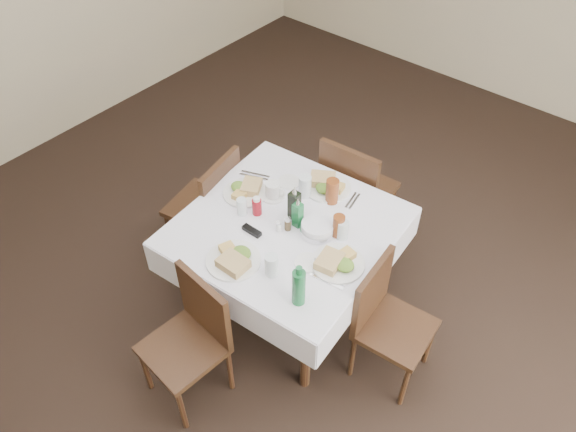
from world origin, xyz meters
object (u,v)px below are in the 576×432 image
(oil_cruet_dark, at_px, (294,204))
(green_bottle, at_px, (299,287))
(chair_west, at_px, (211,202))
(bread_basket, at_px, (318,228))
(water_n, at_px, (305,186))
(coffee_mug, at_px, (273,191))
(oil_cruet_green, at_px, (298,214))
(water_w, at_px, (242,207))
(chair_east, at_px, (385,316))
(water_e, at_px, (343,230))
(dining_table, at_px, (287,235))
(chair_north, at_px, (354,188))
(water_s, at_px, (272,265))
(ketchup_bottle, at_px, (257,206))
(chair_south, at_px, (193,333))

(oil_cruet_dark, xyz_separation_m, green_bottle, (0.41, -0.47, 0.01))
(chair_west, bearing_deg, bread_basket, 1.90)
(water_n, distance_m, coffee_mug, 0.20)
(chair_west, xyz_separation_m, oil_cruet_green, (0.75, 0.00, 0.35))
(water_w, height_order, bread_basket, water_w)
(chair_east, distance_m, oil_cruet_green, 0.76)
(water_w, height_order, green_bottle, green_bottle)
(water_e, relative_size, coffee_mug, 0.75)
(dining_table, bearing_deg, bread_basket, 21.20)
(chair_north, bearing_deg, water_n, -96.73)
(oil_cruet_dark, bearing_deg, chair_north, 91.32)
(water_s, bearing_deg, water_e, 73.69)
(dining_table, bearing_deg, green_bottle, -44.08)
(water_w, bearing_deg, water_s, -28.63)
(chair_west, bearing_deg, water_e, 4.79)
(dining_table, relative_size, water_w, 11.54)
(ketchup_bottle, bearing_deg, chair_east, 3.36)
(green_bottle, bearing_deg, water_n, 126.13)
(chair_north, xyz_separation_m, water_w, (-0.24, -0.85, 0.29))
(ketchup_bottle, relative_size, green_bottle, 0.47)
(chair_west, xyz_separation_m, water_w, (0.44, -0.13, 0.32))
(dining_table, relative_size, water_n, 8.75)
(chair_south, bearing_deg, ketchup_bottle, 102.57)
(water_e, bearing_deg, chair_north, 117.87)
(water_s, bearing_deg, chair_north, 100.28)
(oil_cruet_green, bearing_deg, chair_north, 95.73)
(chair_west, bearing_deg, oil_cruet_green, 0.06)
(water_w, bearing_deg, oil_cruet_green, 23.20)
(oil_cruet_green, relative_size, green_bottle, 0.79)
(coffee_mug, xyz_separation_m, green_bottle, (0.62, -0.52, 0.07))
(chair_west, bearing_deg, water_w, -17.07)
(water_s, xyz_separation_m, bread_basket, (-0.00, 0.41, -0.03))
(chair_east, relative_size, water_w, 7.47)
(water_s, distance_m, water_e, 0.48)
(ketchup_bottle, xyz_separation_m, coffee_mug, (-0.02, 0.17, -0.01))
(water_w, xyz_separation_m, ketchup_bottle, (0.07, 0.06, 0.00))
(chair_east, xyz_separation_m, oil_cruet_dark, (-0.72, 0.06, 0.39))
(chair_north, xyz_separation_m, bread_basket, (0.20, -0.68, 0.27))
(water_w, relative_size, oil_cruet_green, 0.53)
(water_n, bearing_deg, oil_cruet_dark, -69.32)
(chair_north, xyz_separation_m, oil_cruet_dark, (0.02, -0.67, 0.34))
(chair_west, xyz_separation_m, water_e, (1.02, 0.09, 0.32))
(chair_west, bearing_deg, chair_east, -0.98)
(green_bottle, bearing_deg, oil_cruet_green, 129.44)
(oil_cruet_dark, bearing_deg, chair_south, -92.06)
(chair_west, distance_m, ketchup_bottle, 0.60)
(ketchup_bottle, bearing_deg, coffee_mug, 97.22)
(oil_cruet_green, distance_m, coffee_mug, 0.29)
(chair_west, bearing_deg, chair_south, -50.15)
(water_s, height_order, green_bottle, green_bottle)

